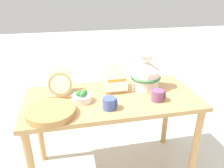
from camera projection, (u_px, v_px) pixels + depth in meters
display_table at (112, 108)px, 1.76m from camera, size 1.35×0.64×0.76m
ceramic_vase at (146, 74)px, 1.82m from camera, size 0.26×0.26×0.31m
dish_rack_round_plates at (60, 84)px, 1.72m from camera, size 0.20×0.20×0.22m
dish_rack_square_plates at (115, 82)px, 1.81m from camera, size 0.19×0.19×0.20m
wicker_charger_stack at (51, 112)px, 1.47m from camera, size 0.33×0.33×0.04m
mug_cobalt_glaze at (110, 103)px, 1.54m from camera, size 0.11×0.10×0.08m
mug_plum_glaze at (158, 95)px, 1.65m from camera, size 0.11×0.10×0.08m
fruit_bowl at (82, 97)px, 1.64m from camera, size 0.15×0.15×0.09m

